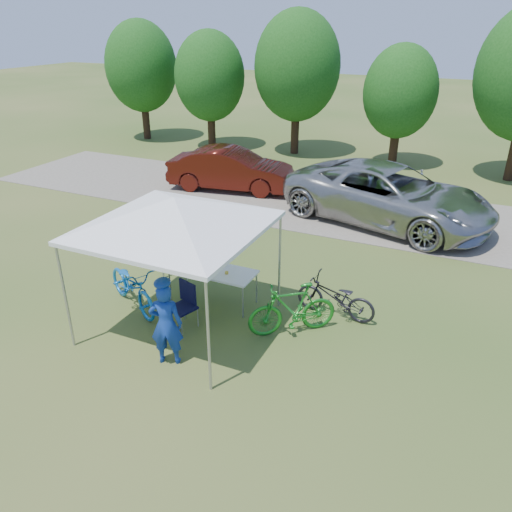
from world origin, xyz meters
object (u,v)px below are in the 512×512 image
(minivan, at_px, (388,195))
(bike_blue, at_px, (132,286))
(sedan, at_px, (231,169))
(bike_dark, at_px, (335,298))
(cyclist, at_px, (166,324))
(bike_green, at_px, (292,309))
(folding_chair, at_px, (185,301))
(folding_table, at_px, (212,271))
(cooler, at_px, (199,259))

(minivan, bearing_deg, bike_blue, 166.72)
(bike_blue, xyz_separation_m, minivan, (3.91, 7.25, 0.37))
(sedan, bearing_deg, bike_dark, -148.45)
(cyclist, xyz_separation_m, bike_green, (1.69, 1.81, -0.26))
(folding_chair, xyz_separation_m, sedan, (-3.22, 8.25, 0.21))
(folding_table, relative_size, bike_green, 1.06)
(folding_table, xyz_separation_m, bike_dark, (2.61, 0.52, -0.29))
(bike_dark, relative_size, minivan, 0.27)
(folding_table, height_order, cooler, cooler)
(bike_blue, relative_size, minivan, 0.32)
(bike_dark, height_order, sedan, sedan)
(minivan, height_order, sedan, minivan)
(bike_dark, relative_size, sedan, 0.38)
(bike_blue, xyz_separation_m, bike_green, (3.44, 0.53, 0.02))
(folding_table, bearing_deg, minivan, 68.56)
(bike_green, relative_size, minivan, 0.29)
(bike_green, height_order, bike_dark, bike_green)
(bike_green, relative_size, sedan, 0.40)
(folding_table, relative_size, folding_chair, 2.05)
(bike_green, height_order, sedan, sedan)
(bike_green, distance_m, bike_dark, 1.11)
(bike_blue, bearing_deg, bike_dark, -42.70)
(cooler, height_order, bike_green, cooler)
(cooler, height_order, cyclist, cyclist)
(folding_chair, height_order, cooler, cooler)
(cyclist, bearing_deg, bike_dark, -152.30)
(minivan, bearing_deg, cyclist, -179.17)
(folding_table, distance_m, bike_blue, 1.72)
(bike_green, bearing_deg, folding_table, -140.37)
(cyclist, relative_size, bike_dark, 0.94)
(cyclist, height_order, minivan, minivan)
(minivan, bearing_deg, bike_dark, -163.68)
(folding_table, bearing_deg, folding_chair, -92.76)
(cooler, relative_size, bike_blue, 0.25)
(folding_table, xyz_separation_m, bike_green, (2.01, -0.41, -0.20))
(folding_chair, xyz_separation_m, cyclist, (0.37, -1.18, 0.25))
(folding_chair, height_order, bike_blue, bike_blue)
(bike_blue, bearing_deg, folding_table, -29.26)
(folding_chair, bearing_deg, cooler, 122.79)
(bike_green, xyz_separation_m, minivan, (0.47, 6.72, 0.35))
(bike_green, bearing_deg, bike_blue, -120.05)
(folding_table, distance_m, bike_dark, 2.67)
(cyclist, xyz_separation_m, minivan, (2.16, 8.53, 0.09))
(folding_chair, bearing_deg, cyclist, -54.66)
(folding_chair, xyz_separation_m, bike_dark, (2.66, 1.56, -0.10))
(cyclist, bearing_deg, bike_green, -155.44)
(folding_table, distance_m, cooler, 0.39)
(cooler, bearing_deg, folding_table, -0.00)
(bike_blue, distance_m, bike_dark, 4.29)
(folding_chair, height_order, minivan, minivan)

